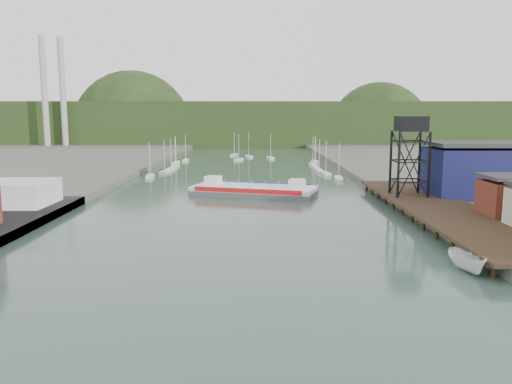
{
  "coord_description": "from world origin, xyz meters",
  "views": [
    {
      "loc": [
        3.87,
        -42.83,
        18.44
      ],
      "look_at": [
        3.85,
        50.23,
        4.0
      ],
      "focal_mm": 35.0,
      "sensor_mm": 36.0,
      "label": 1
    }
  ],
  "objects": [
    {
      "name": "lift_tower",
      "position": [
        35.0,
        58.0,
        15.65
      ],
      "size": [
        6.5,
        6.5,
        16.0
      ],
      "color": "black",
      "rests_on": "east_pier"
    },
    {
      "name": "motorboat",
      "position": [
        28.81,
        14.07,
        1.26
      ],
      "size": [
        3.64,
        6.88,
        2.52
      ],
      "primitive_type": "imported",
      "rotation": [
        0.0,
        0.0,
        0.19
      ],
      "color": "silver",
      "rests_on": "ground"
    },
    {
      "name": "chain_ferry",
      "position": [
        3.41,
        71.56,
        1.17
      ],
      "size": [
        30.26,
        18.86,
        4.06
      ],
      "rotation": [
        0.0,
        0.0,
        -0.29
      ],
      "color": "#4D4D50",
      "rests_on": "ground"
    },
    {
      "name": "blue_shed",
      "position": [
        50.0,
        60.0,
        7.06
      ],
      "size": [
        20.5,
        14.5,
        11.3
      ],
      "color": "#0C0F36",
      "rests_on": "east_land"
    },
    {
      "name": "smokestacks",
      "position": [
        -106.0,
        232.5,
        30.0
      ],
      "size": [
        11.2,
        8.2,
        60.0
      ],
      "color": "#A2A39E",
      "rests_on": "ground"
    },
    {
      "name": "distant_hills",
      "position": [
        -3.98,
        301.35,
        10.38
      ],
      "size": [
        500.0,
        120.0,
        80.0
      ],
      "color": "black",
      "rests_on": "ground"
    },
    {
      "name": "white_shed",
      "position": [
        -44.0,
        50.0,
        3.85
      ],
      "size": [
        18.0,
        12.0,
        4.5
      ],
      "primitive_type": "cube",
      "color": "silver",
      "rests_on": "west_quay"
    },
    {
      "name": "east_pier",
      "position": [
        37.0,
        45.0,
        1.9
      ],
      "size": [
        14.0,
        70.0,
        2.45
      ],
      "color": "black",
      "rests_on": "ground"
    },
    {
      "name": "ground",
      "position": [
        0.0,
        0.0,
        0.0
      ],
      "size": [
        600.0,
        600.0,
        0.0
      ],
      "primitive_type": "plane",
      "color": "#2A4235",
      "rests_on": "ground"
    },
    {
      "name": "marina_sailboats",
      "position": [
        0.08,
        138.46,
        0.35
      ],
      "size": [
        57.71,
        92.65,
        0.9
      ],
      "color": "silver",
      "rests_on": "ground"
    }
  ]
}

